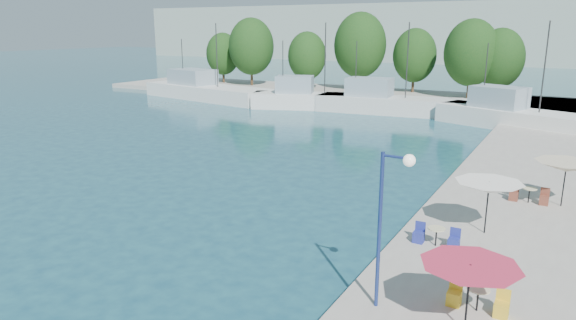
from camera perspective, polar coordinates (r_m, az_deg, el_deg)
The scene contains 20 objects.
quay_far at distance 69.58m, azimuth 12.53°, elevation 6.76°, with size 90.00×16.00×0.60m, color #9B948C.
hill_west at distance 164.52m, azimuth 14.98°, elevation 13.50°, with size 180.00×40.00×16.00m, color #94A295.
trawler_01 at distance 70.06m, azimuth -9.19°, elevation 7.60°, with size 20.65×8.85×10.20m.
trawler_02 at distance 60.61m, azimuth 2.39°, elevation 6.74°, with size 14.47×8.23×10.20m.
trawler_03 at distance 58.34m, azimuth 10.88°, elevation 6.20°, with size 16.52×5.70×10.20m.
trawler_04 at distance 52.57m, azimuth 24.07°, elevation 4.33°, with size 16.18×9.38×10.20m.
tree_01 at distance 85.20m, azimuth -7.24°, elevation 11.62°, with size 5.38×5.38×7.96m.
tree_02 at distance 80.42m, azimuth -4.10°, elevation 12.47°, with size 6.90×6.90×10.21m.
tree_03 at distance 75.62m, azimuth 2.13°, elevation 11.49°, with size 5.53×5.53×8.18m.
tree_04 at distance 74.92m, azimuth 8.01°, elevation 12.53°, with size 7.35×7.35×10.87m.
tree_05 at distance 73.38m, azimuth 13.89°, elevation 11.22°, with size 5.85×5.85×8.65m.
tree_06 at distance 68.55m, azimuth 19.70°, elevation 11.16°, with size 6.61×6.61×9.79m.
tree_07 at distance 69.28m, azimuth 22.47°, elevation 10.41°, with size 5.86×5.86×8.67m.
umbrella_pink at distance 15.63m, azimuth 19.55°, elevation -11.75°, with size 2.85×2.85×2.08m.
umbrella_white at distance 23.14m, azimuth 21.41°, elevation -2.86°, with size 2.83×2.83×2.28m.
umbrella_cream at distance 28.28m, azimuth 28.52°, elevation -0.66°, with size 2.94×2.94×2.26m.
cafe_table_01 at distance 17.47m, azimuth 20.29°, elevation -14.60°, with size 1.82×0.70×0.76m.
cafe_table_02 at distance 21.71m, azimuth 16.11°, elevation -8.43°, with size 1.82×0.70×0.76m.
cafe_table_03 at distance 28.54m, azimuth 25.18°, elevation -3.75°, with size 1.82×0.70×0.76m.
street_lamp at distance 15.55m, azimuth 11.36°, elevation -4.69°, with size 1.04×0.36×5.03m.
Camera 1 is at (11.92, 0.91, 9.08)m, focal length 32.00 mm.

